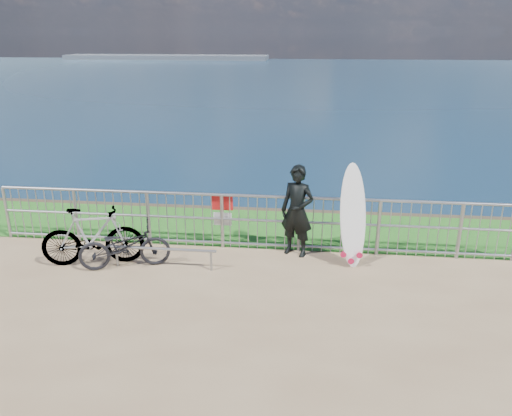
# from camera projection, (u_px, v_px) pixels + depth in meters

# --- Properties ---
(grass_strip) EXTENTS (120.00, 120.00, 0.00)m
(grass_strip) POSITION_uv_depth(u_px,v_px,m) (254.00, 227.00, 10.93)
(grass_strip) COLOR #20681C
(grass_strip) RESTS_ON ground
(seascape) EXTENTS (260.00, 260.00, 5.00)m
(seascape) POSITION_uv_depth(u_px,v_px,m) (168.00, 60.00, 152.56)
(seascape) COLOR brown
(seascape) RESTS_ON ground
(railing) EXTENTS (10.06, 0.10, 1.13)m
(railing) POSITION_uv_depth(u_px,v_px,m) (248.00, 221.00, 9.71)
(railing) COLOR #93969B
(railing) RESTS_ON ground
(surfer) EXTENTS (0.75, 0.63, 1.76)m
(surfer) POSITION_uv_depth(u_px,v_px,m) (297.00, 211.00, 9.37)
(surfer) COLOR black
(surfer) RESTS_ON ground
(surfboard) EXTENTS (0.61, 0.57, 1.90)m
(surfboard) POSITION_uv_depth(u_px,v_px,m) (353.00, 220.00, 8.96)
(surfboard) COLOR white
(surfboard) RESTS_ON ground
(bicycle_near) EXTENTS (1.71, 1.06, 0.85)m
(bicycle_near) POSITION_uv_depth(u_px,v_px,m) (125.00, 246.00, 8.97)
(bicycle_near) COLOR black
(bicycle_near) RESTS_ON ground
(bicycle_far) EXTENTS (1.90, 0.97, 1.10)m
(bicycle_far) POSITION_uv_depth(u_px,v_px,m) (93.00, 236.00, 9.07)
(bicycle_far) COLOR black
(bicycle_far) RESTS_ON ground
(bike_rack) EXTENTS (1.95, 0.05, 0.40)m
(bike_rack) POSITION_uv_depth(u_px,v_px,m) (163.00, 251.00, 8.97)
(bike_rack) COLOR #93969B
(bike_rack) RESTS_ON ground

